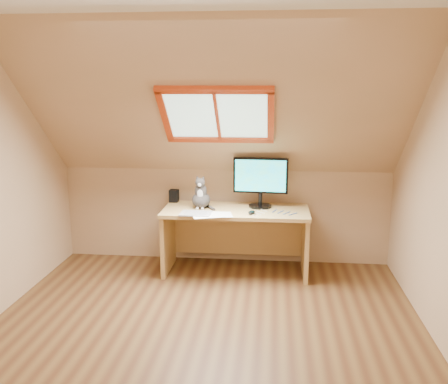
# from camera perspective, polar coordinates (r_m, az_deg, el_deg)

# --- Properties ---
(ground) EXTENTS (3.50, 3.50, 0.00)m
(ground) POSITION_cam_1_polar(r_m,az_deg,el_deg) (3.98, -2.48, -16.23)
(ground) COLOR brown
(ground) RESTS_ON ground
(room_shell) EXTENTS (3.52, 3.52, 2.41)m
(room_shell) POSITION_cam_1_polar(r_m,az_deg,el_deg) (3.44, -2.92, 4.41)
(room_shell) COLOR tan
(room_shell) RESTS_ON ground
(desk) EXTENTS (1.46, 0.64, 0.67)m
(desk) POSITION_cam_1_polar(r_m,az_deg,el_deg) (5.13, 1.41, -4.08)
(desk) COLOR tan
(desk) RESTS_ON ground
(monitor) EXTENTS (0.55, 0.23, 0.51)m
(monitor) POSITION_cam_1_polar(r_m,az_deg,el_deg) (5.04, 4.20, 1.50)
(monitor) COLOR black
(monitor) RESTS_ON desk
(cat) EXTENTS (0.19, 0.22, 0.34)m
(cat) POSITION_cam_1_polar(r_m,az_deg,el_deg) (5.04, -2.65, -0.48)
(cat) COLOR #433D3B
(cat) RESTS_ON desk
(desk_speaker) EXTENTS (0.10, 0.10, 0.13)m
(desk_speaker) POSITION_cam_1_polar(r_m,az_deg,el_deg) (5.33, -5.74, -0.43)
(desk_speaker) COLOR black
(desk_speaker) RESTS_ON desk
(graphics_tablet) EXTENTS (0.30, 0.22, 0.01)m
(graphics_tablet) POSITION_cam_1_polar(r_m,az_deg,el_deg) (4.83, -3.26, -2.47)
(graphics_tablet) COLOR #B2B2B7
(graphics_tablet) RESTS_ON desk
(mouse) EXTENTS (0.09, 0.12, 0.03)m
(mouse) POSITION_cam_1_polar(r_m,az_deg,el_deg) (4.82, 3.17, -2.35)
(mouse) COLOR black
(mouse) RESTS_ON desk
(papers) EXTENTS (0.35, 0.30, 0.01)m
(papers) POSITION_cam_1_polar(r_m,az_deg,el_deg) (4.77, -0.71, -2.66)
(papers) COLOR white
(papers) RESTS_ON desk
(cables) EXTENTS (0.51, 0.26, 0.01)m
(cables) POSITION_cam_1_polar(r_m,az_deg,el_deg) (4.88, 5.72, -2.37)
(cables) COLOR silver
(cables) RESTS_ON desk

